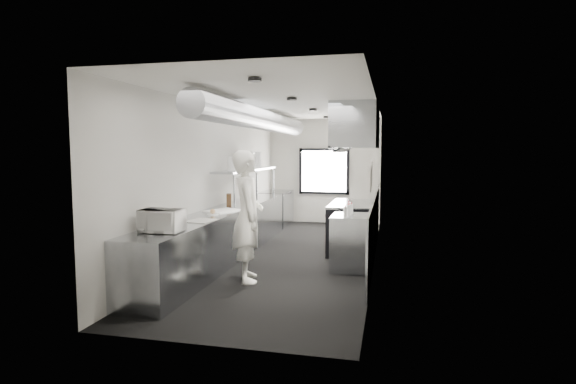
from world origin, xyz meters
The scene contains 35 objects.
floor centered at (0.00, 0.00, 0.00)m, with size 3.00×8.00×0.01m, color black.
ceiling centered at (0.00, 0.00, 2.80)m, with size 3.00×8.00×0.01m, color silver.
wall_back centered at (0.00, 4.00, 1.40)m, with size 3.00×0.02×2.80m, color beige.
wall_front centered at (0.00, -4.00, 1.40)m, with size 3.00×0.02×2.80m, color beige.
wall_left centered at (-1.50, 0.00, 1.40)m, with size 0.02×8.00×2.80m, color beige.
wall_right centered at (1.50, 0.00, 1.40)m, with size 0.02×8.00×2.80m, color beige.
wall_cladding centered at (1.48, 0.30, 0.55)m, with size 0.03×5.50×1.10m, color #91969E.
hvac_duct centered at (-0.70, 0.40, 2.55)m, with size 0.40×0.40×6.40m, color gray.
service_window centered at (0.00, 3.96, 1.40)m, with size 1.36×0.05×1.25m.
exhaust_hood centered at (1.10, 0.70, 2.39)m, with size 0.81×2.20×0.88m.
prep_counter centered at (-1.15, -0.50, 0.45)m, with size 0.70×6.00×0.90m, color #91969E.
pass_shelf centered at (-1.19, 1.00, 1.54)m, with size 0.45×3.00×0.68m.
range centered at (1.04, 0.70, 0.47)m, with size 0.88×1.60×0.94m.
bottle_station centered at (1.15, -0.70, 0.45)m, with size 0.65×0.80×0.90m, color #91969E.
far_work_table centered at (-1.15, 3.20, 0.45)m, with size 0.70×1.20×0.90m, color #91969E.
notice_sheet_a centered at (1.47, -1.20, 1.60)m, with size 0.02×0.28×0.38m, color white.
notice_sheet_b centered at (1.47, -1.55, 1.55)m, with size 0.02×0.28×0.38m, color white.
line_cook centered at (-0.32, -1.72, 0.98)m, with size 0.71×0.47×1.96m, color white.
microwave centered at (-1.13, -2.81, 1.05)m, with size 0.49×0.37×0.30m, color white.
deli_tub_a centered at (-1.26, -2.63, 0.95)m, with size 0.15×0.15×0.10m, color beige.
deli_tub_b centered at (-1.25, -2.52, 0.95)m, with size 0.13×0.13×0.09m, color beige.
newspaper centered at (-0.99, -1.85, 0.91)m, with size 0.35×0.44×0.01m, color white.
small_plate centered at (-1.09, -1.20, 0.91)m, with size 0.19×0.19×0.02m, color white.
pastry centered at (-1.09, -1.20, 0.96)m, with size 0.08×0.08×0.08m, color tan.
cutting_board centered at (-1.08, -0.73, 0.91)m, with size 0.44×0.59×0.02m, color white.
knife_block centered at (-1.32, 0.20, 1.01)m, with size 0.09×0.20×0.21m, color brown.
plate_stack_a centered at (-1.19, 0.11, 1.71)m, with size 0.24×0.24×0.28m, color white.
plate_stack_b centered at (-1.19, 0.79, 1.74)m, with size 0.27×0.27×0.34m, color white.
plate_stack_c centered at (-1.21, 1.09, 1.76)m, with size 0.26×0.26×0.37m, color white.
plate_stack_d centered at (-1.19, 1.62, 1.75)m, with size 0.24×0.24×0.36m, color white.
squeeze_bottle_a centered at (1.07, -1.05, 0.99)m, with size 0.06×0.06×0.17m, color white.
squeeze_bottle_b centered at (1.10, -0.90, 1.00)m, with size 0.06×0.06×0.19m, color white.
squeeze_bottle_c centered at (1.11, -0.72, 0.98)m, with size 0.06×0.06×0.17m, color white.
squeeze_bottle_d centered at (1.13, -0.57, 0.98)m, with size 0.06×0.06×0.17m, color white.
squeeze_bottle_e centered at (1.07, -0.44, 0.99)m, with size 0.06×0.06×0.18m, color white.
Camera 1 is at (1.75, -8.08, 1.95)m, focal length 28.13 mm.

